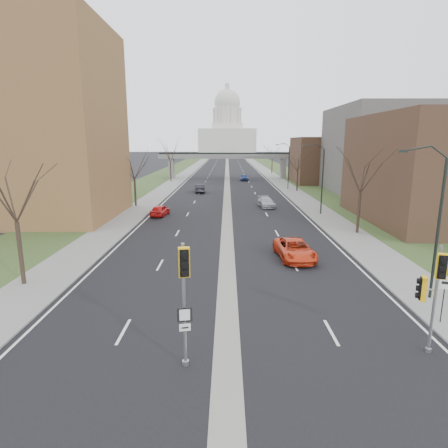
{
  "coord_description": "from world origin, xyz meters",
  "views": [
    {
      "loc": [
        -0.01,
        -14.44,
        8.94
      ],
      "look_at": [
        -0.21,
        9.3,
        3.74
      ],
      "focal_mm": 30.0,
      "sensor_mm": 36.0,
      "label": 1
    }
  ],
  "objects_px": {
    "signal_pole_median": "(184,285)",
    "speed_limit_sign": "(444,291)",
    "signal_pole_right": "(433,285)",
    "car_left_far": "(199,188)",
    "car_right_mid": "(266,202)",
    "car_left_near": "(160,210)",
    "car_right_far": "(244,177)",
    "car_right_near": "(295,249)"
  },
  "relations": [
    {
      "from": "speed_limit_sign",
      "to": "car_right_mid",
      "type": "distance_m",
      "value": 35.09
    },
    {
      "from": "car_right_far",
      "to": "speed_limit_sign",
      "type": "bearing_deg",
      "value": -85.01
    },
    {
      "from": "car_left_far",
      "to": "car_right_mid",
      "type": "bearing_deg",
      "value": 116.25
    },
    {
      "from": "car_right_far",
      "to": "car_right_near",
      "type": "bearing_deg",
      "value": -89.14
    },
    {
      "from": "signal_pole_median",
      "to": "signal_pole_right",
      "type": "relative_size",
      "value": 1.08
    },
    {
      "from": "speed_limit_sign",
      "to": "car_left_far",
      "type": "bearing_deg",
      "value": 124.64
    },
    {
      "from": "signal_pole_median",
      "to": "speed_limit_sign",
      "type": "relative_size",
      "value": 2.13
    },
    {
      "from": "car_right_far",
      "to": "car_left_far",
      "type": "bearing_deg",
      "value": -113.03
    },
    {
      "from": "car_left_near",
      "to": "car_right_near",
      "type": "relative_size",
      "value": 0.75
    },
    {
      "from": "car_left_near",
      "to": "car_right_mid",
      "type": "relative_size",
      "value": 0.88
    },
    {
      "from": "car_right_far",
      "to": "signal_pole_median",
      "type": "bearing_deg",
      "value": -94.57
    },
    {
      "from": "car_right_near",
      "to": "car_right_far",
      "type": "height_order",
      "value": "car_right_far"
    },
    {
      "from": "speed_limit_sign",
      "to": "car_left_near",
      "type": "height_order",
      "value": "speed_limit_sign"
    },
    {
      "from": "speed_limit_sign",
      "to": "car_right_mid",
      "type": "bearing_deg",
      "value": 115.78
    },
    {
      "from": "car_right_far",
      "to": "car_left_near",
      "type": "bearing_deg",
      "value": -106.08
    },
    {
      "from": "signal_pole_median",
      "to": "signal_pole_right",
      "type": "bearing_deg",
      "value": -4.32
    },
    {
      "from": "signal_pole_right",
      "to": "car_right_far",
      "type": "distance_m",
      "value": 74.9
    },
    {
      "from": "signal_pole_median",
      "to": "car_right_mid",
      "type": "relative_size",
      "value": 1.11
    },
    {
      "from": "speed_limit_sign",
      "to": "car_right_far",
      "type": "xyz_separation_m",
      "value": [
        -6.61,
        72.06,
        -1.02
      ]
    },
    {
      "from": "car_left_far",
      "to": "signal_pole_median",
      "type": "bearing_deg",
      "value": 85.79
    },
    {
      "from": "car_left_near",
      "to": "car_right_near",
      "type": "xyz_separation_m",
      "value": [
        13.61,
        -17.42,
        0.06
      ]
    },
    {
      "from": "speed_limit_sign",
      "to": "car_right_far",
      "type": "distance_m",
      "value": 72.37
    },
    {
      "from": "car_left_far",
      "to": "car_right_near",
      "type": "distance_m",
      "value": 40.82
    },
    {
      "from": "speed_limit_sign",
      "to": "car_left_far",
      "type": "distance_m",
      "value": 52.71
    },
    {
      "from": "car_left_near",
      "to": "speed_limit_sign",
      "type": "bearing_deg",
      "value": 130.82
    },
    {
      "from": "signal_pole_right",
      "to": "car_right_mid",
      "type": "bearing_deg",
      "value": 113.51
    },
    {
      "from": "car_right_near",
      "to": "car_right_far",
      "type": "bearing_deg",
      "value": 86.15
    },
    {
      "from": "car_left_far",
      "to": "car_right_mid",
      "type": "distance_m",
      "value": 18.83
    },
    {
      "from": "car_left_near",
      "to": "car_right_near",
      "type": "distance_m",
      "value": 22.11
    },
    {
      "from": "signal_pole_right",
      "to": "speed_limit_sign",
      "type": "xyz_separation_m",
      "value": [
        2.16,
        2.67,
        -1.36
      ]
    },
    {
      "from": "car_left_near",
      "to": "car_right_mid",
      "type": "bearing_deg",
      "value": -148.11
    },
    {
      "from": "car_left_far",
      "to": "car_right_far",
      "type": "xyz_separation_m",
      "value": [
        9.14,
        21.77,
        0.01
      ]
    },
    {
      "from": "signal_pole_right",
      "to": "car_right_far",
      "type": "height_order",
      "value": "signal_pole_right"
    },
    {
      "from": "signal_pole_median",
      "to": "car_left_far",
      "type": "height_order",
      "value": "signal_pole_median"
    },
    {
      "from": "car_left_near",
      "to": "car_left_far",
      "type": "xyz_separation_m",
      "value": [
        3.29,
        22.07,
        0.07
      ]
    },
    {
      "from": "car_right_near",
      "to": "car_right_mid",
      "type": "bearing_deg",
      "value": 84.52
    },
    {
      "from": "signal_pole_median",
      "to": "car_left_far",
      "type": "xyz_separation_m",
      "value": [
        -3.4,
        54.2,
        -2.84
      ]
    },
    {
      "from": "signal_pole_right",
      "to": "speed_limit_sign",
      "type": "relative_size",
      "value": 1.98
    },
    {
      "from": "signal_pole_median",
      "to": "car_right_far",
      "type": "xyz_separation_m",
      "value": [
        5.74,
        75.97,
        -2.84
      ]
    },
    {
      "from": "signal_pole_median",
      "to": "car_right_near",
      "type": "bearing_deg",
      "value": 53.52
    },
    {
      "from": "signal_pole_median",
      "to": "car_right_near",
      "type": "relative_size",
      "value": 0.95
    },
    {
      "from": "car_left_far",
      "to": "car_left_near",
      "type": "bearing_deg",
      "value": 73.73
    }
  ]
}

